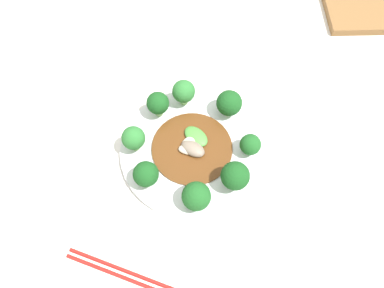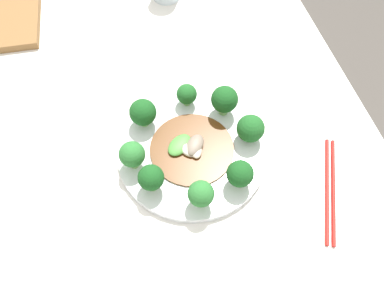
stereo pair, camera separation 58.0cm
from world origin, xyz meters
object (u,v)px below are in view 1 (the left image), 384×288
object	(u,v)px
broccoli_west	(133,138)
broccoli_northwest	(158,104)
plate	(192,150)
broccoli_southwest	(146,174)
broccoli_east	(250,145)
broccoli_north	(184,92)
stirfry_center	(192,146)
cutting_board	(367,12)
broccoli_southeast	(235,176)
broccoli_northeast	(229,103)
broccoli_south	(196,196)
chopsticks	(124,274)

from	to	relation	value
broccoli_west	broccoli_northwest	bearing A→B (deg)	57.37
plate	broccoli_southwest	distance (m)	0.13
broccoli_southwest	broccoli_east	distance (m)	0.22
broccoli_southwest	broccoli_north	world-z (taller)	broccoli_north
stirfry_center	cutting_board	bearing A→B (deg)	36.94
broccoli_southwest	stirfry_center	world-z (taller)	broccoli_southwest
broccoli_southeast	broccoli_west	bearing A→B (deg)	153.19
broccoli_west	broccoli_southwest	bearing A→B (deg)	-73.55
broccoli_north	stirfry_center	world-z (taller)	broccoli_north
plate	stirfry_center	size ratio (longest dim) A/B	1.78
broccoli_west	broccoli_northeast	xyz separation A→B (m)	(0.21, 0.07, -0.00)
cutting_board	broccoli_southeast	bearing A→B (deg)	-132.16
broccoli_west	broccoli_east	size ratio (longest dim) A/B	1.23
broccoli_east	cutting_board	distance (m)	0.54
broccoli_southeast	stirfry_center	size ratio (longest dim) A/B	0.42
broccoli_south	broccoli_northeast	xyz separation A→B (m)	(0.09, 0.20, 0.00)
broccoli_south	broccoli_northwest	xyz separation A→B (m)	(-0.07, 0.21, 0.00)
broccoli_west	cutting_board	size ratio (longest dim) A/B	0.30
broccoli_northwest	stirfry_center	xyz separation A→B (m)	(0.07, -0.09, -0.03)
broccoli_east	cutting_board	size ratio (longest dim) A/B	0.24
broccoli_north	broccoli_northeast	world-z (taller)	same
plate	chopsticks	bearing A→B (deg)	-120.46
broccoli_east	stirfry_center	distance (m)	0.12
broccoli_northeast	cutting_board	xyz separation A→B (m)	(0.41, 0.29, -0.04)
broccoli_west	chopsticks	xyz separation A→B (m)	(-0.02, -0.26, -0.05)
broccoli_south	broccoli_north	size ratio (longest dim) A/B	0.97
broccoli_northeast	cutting_board	size ratio (longest dim) A/B	0.30
broccoli_north	plate	bearing A→B (deg)	-85.45
broccoli_south	broccoli_southeast	bearing A→B (deg)	22.97
plate	cutting_board	distance (m)	0.62
broccoli_east	cutting_board	bearing A→B (deg)	46.02
broccoli_northeast	broccoli_southwest	bearing A→B (deg)	-139.87
broccoli_northeast	stirfry_center	world-z (taller)	broccoli_northeast
plate	chopsticks	world-z (taller)	plate
broccoli_northeast	cutting_board	distance (m)	0.50
broccoli_southeast	cutting_board	bearing A→B (deg)	47.84
broccoli_west	broccoli_east	world-z (taller)	broccoli_west
broccoli_southwest	plate	bearing A→B (deg)	36.09
broccoli_north	chopsticks	xyz separation A→B (m)	(-0.13, -0.36, -0.05)
broccoli_south	broccoli_southeast	size ratio (longest dim) A/B	0.89
broccoli_south	stirfry_center	world-z (taller)	broccoli_south
broccoli_south	broccoli_east	size ratio (longest dim) A/B	1.20
broccoli_northeast	chopsticks	bearing A→B (deg)	-125.04
broccoli_northeast	broccoli_northwest	size ratio (longest dim) A/B	1.01
broccoli_south	broccoli_west	xyz separation A→B (m)	(-0.12, 0.13, 0.00)
broccoli_north	broccoli_southeast	world-z (taller)	broccoli_southeast
broccoli_south	broccoli_northeast	world-z (taller)	broccoli_northeast
broccoli_south	broccoli_southwest	xyz separation A→B (m)	(-0.09, 0.05, 0.00)
broccoli_east	plate	bearing A→B (deg)	172.30
broccoli_west	broccoli_southeast	size ratio (longest dim) A/B	0.91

